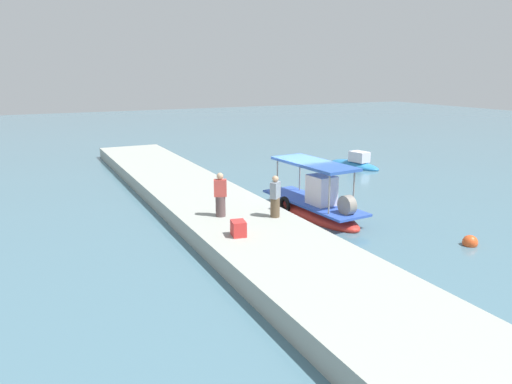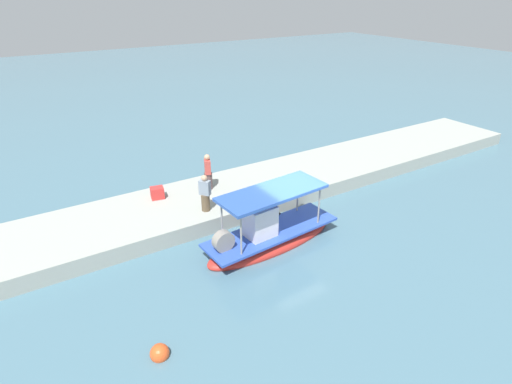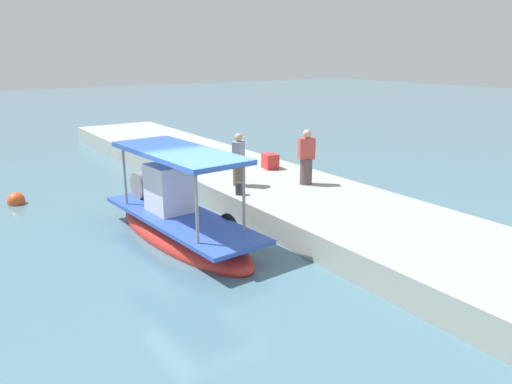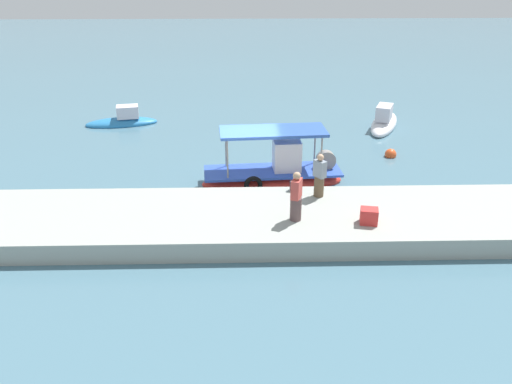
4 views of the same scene
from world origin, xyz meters
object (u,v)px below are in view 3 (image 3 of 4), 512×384
(fisherman_near_bollard, at_px, (306,160))
(fisherman_by_crate, at_px, (239,162))
(cargo_crate, at_px, (270,161))
(marker_buoy, at_px, (16,201))
(mooring_bollard, at_px, (239,189))
(main_fishing_boat, at_px, (179,222))

(fisherman_near_bollard, bearing_deg, fisherman_by_crate, 60.94)
(fisherman_by_crate, xyz_separation_m, cargo_crate, (1.35, -2.16, -0.47))
(cargo_crate, xyz_separation_m, marker_buoy, (2.88, 7.92, -0.85))
(fisherman_near_bollard, bearing_deg, mooring_bollard, 86.95)
(fisherman_by_crate, xyz_separation_m, marker_buoy, (4.24, 5.76, -1.33))
(fisherman_by_crate, height_order, cargo_crate, fisherman_by_crate)
(main_fishing_boat, bearing_deg, marker_buoy, 28.22)
(main_fishing_boat, distance_m, fisherman_by_crate, 3.24)
(mooring_bollard, height_order, marker_buoy, mooring_bollard)
(fisherman_by_crate, height_order, marker_buoy, fisherman_by_crate)
(main_fishing_boat, xyz_separation_m, marker_buoy, (5.67, 3.04, -0.32))
(fisherman_near_bollard, xyz_separation_m, cargo_crate, (2.37, -0.32, -0.51))
(cargo_crate, bearing_deg, fisherman_near_bollard, 172.33)
(main_fishing_boat, relative_size, cargo_crate, 10.49)
(main_fishing_boat, relative_size, fisherman_near_bollard, 3.48)
(fisherman_by_crate, relative_size, mooring_bollard, 4.54)
(mooring_bollard, distance_m, marker_buoy, 7.36)
(mooring_bollard, bearing_deg, fisherman_by_crate, -30.88)
(marker_buoy, bearing_deg, main_fishing_boat, -151.78)
(fisherman_near_bollard, bearing_deg, main_fishing_boat, 95.22)
(main_fishing_boat, height_order, fisherman_by_crate, main_fishing_boat)
(fisherman_by_crate, distance_m, marker_buoy, 7.27)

